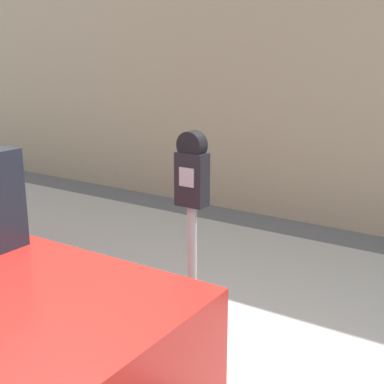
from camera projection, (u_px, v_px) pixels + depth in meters
name	position (u px, v px, depth m)	size (l,w,h in m)	color
sidewalk	(279.00, 305.00, 4.26)	(24.00, 2.80, 0.12)	#ADAAA3
building_facade	(384.00, 19.00, 5.60)	(24.00, 0.30, 4.67)	tan
parking_meter	(192.00, 202.00, 3.29)	(0.19, 0.12, 1.44)	gray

